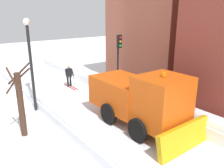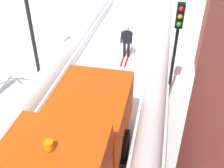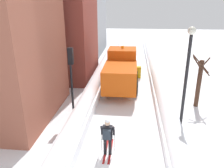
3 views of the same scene
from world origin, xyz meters
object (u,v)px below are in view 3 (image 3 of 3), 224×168
Objects in this scene: plow_truck at (121,71)px; skier at (107,135)px; traffic_light_pole at (71,70)px; bare_tree_near at (199,82)px; street_lamp at (187,66)px.

plow_truck is 8.03m from skier.
bare_tree_near is (7.51, 2.18, -1.21)m from traffic_light_pole.
bare_tree_near is at bearing 46.43° from skier.
street_lamp is at bearing -2.99° from traffic_light_pole.
plow_truck is at bearing 152.76° from bare_tree_near.
skier is at bearing -141.84° from street_lamp.
bare_tree_near is (5.16, 5.42, 0.68)m from skier.
bare_tree_near is (5.04, -2.60, 0.20)m from plow_truck.
skier is 0.34× the size of street_lamp.
traffic_light_pole is at bearing -117.34° from plow_truck.
plow_truck is 6.51m from street_lamp.
bare_tree_near reaches higher than skier.
traffic_light_pole is 7.92m from bare_tree_near.
street_lamp is (3.71, 2.92, 2.35)m from skier.
plow_truck is 1.13× the size of street_lamp.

